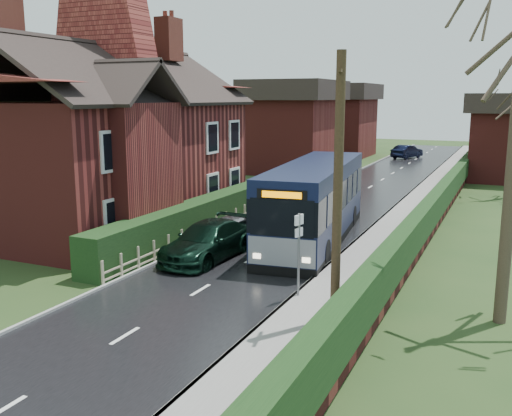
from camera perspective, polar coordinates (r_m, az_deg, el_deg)
The scene contains 16 objects.
ground at distance 20.59m, azimuth -2.80°, elevation -6.57°, with size 140.00×140.00×0.00m, color #2F421C.
road at distance 29.55m, azimuth 6.06°, elevation -1.18°, with size 6.00×100.00×0.02m, color black.
pavement at distance 28.53m, azimuth 14.20°, elevation -1.77°, with size 2.50×100.00×0.14m, color slate.
kerb_right at distance 28.75m, azimuth 11.84°, elevation -1.57°, with size 0.12×100.00×0.14m, color gray.
kerb_left at distance 30.60m, azimuth 0.64°, elevation -0.61°, with size 0.12×100.00×0.10m, color gray.
front_hedge at distance 26.45m, azimuth -5.41°, elevation -0.85°, with size 1.20×16.00×1.60m, color black.
picket_fence at distance 26.17m, azimuth -3.97°, elevation -1.75°, with size 0.10×16.00×0.90m, color #9A8F68, non-canonical shape.
right_wall_hedge at distance 28.12m, azimuth 17.39°, elevation -0.15°, with size 0.60×50.00×1.80m.
brick_house at distance 28.49m, azimuth -14.31°, elevation 6.97°, with size 9.30×14.60×10.30m.
bus at distance 25.01m, azimuth 5.90°, elevation 0.52°, with size 3.84×11.43×3.41m.
car_silver at distance 23.94m, azimuth -2.36°, elevation -2.31°, with size 1.67×4.14×1.41m, color #B5B4BA.
car_green at distance 22.29m, azimuth -4.87°, elevation -3.31°, with size 2.02×4.96×1.44m, color black.
car_distant at distance 61.19m, azimuth 14.86°, elevation 5.47°, with size 1.46×4.18×1.38m, color black.
bus_stop_sign at distance 17.57m, azimuth 4.30°, elevation -3.55°, with size 0.15×0.41×2.75m.
telegraph_pole at distance 15.35m, azimuth 8.18°, elevation 1.65°, with size 0.27×0.95×7.41m.
tree_house_side at distance 35.10m, azimuth -10.93°, elevation 12.55°, with size 4.29×4.29×9.74m.
Camera 1 is at (8.99, -17.45, 6.22)m, focal length 40.00 mm.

